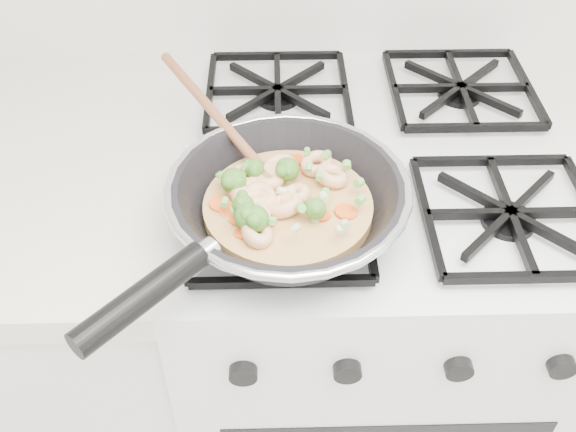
{
  "coord_description": "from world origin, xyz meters",
  "views": [
    {
      "loc": [
        -0.16,
        0.93,
        1.5
      ],
      "look_at": [
        -0.14,
        1.54,
        0.93
      ],
      "focal_mm": 40.96,
      "sensor_mm": 36.0,
      "label": 1
    }
  ],
  "objects": [
    {
      "name": "stove",
      "position": [
        0.0,
        1.7,
        0.46
      ],
      "size": [
        0.6,
        0.6,
        0.92
      ],
      "color": "white",
      "rests_on": "ground"
    },
    {
      "name": "skillet",
      "position": [
        -0.15,
        1.54,
        0.96
      ],
      "size": [
        0.38,
        0.51,
        0.09
      ],
      "rotation": [
        0.0,
        0.0,
        -0.02
      ],
      "color": "black",
      "rests_on": "stove"
    }
  ]
}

